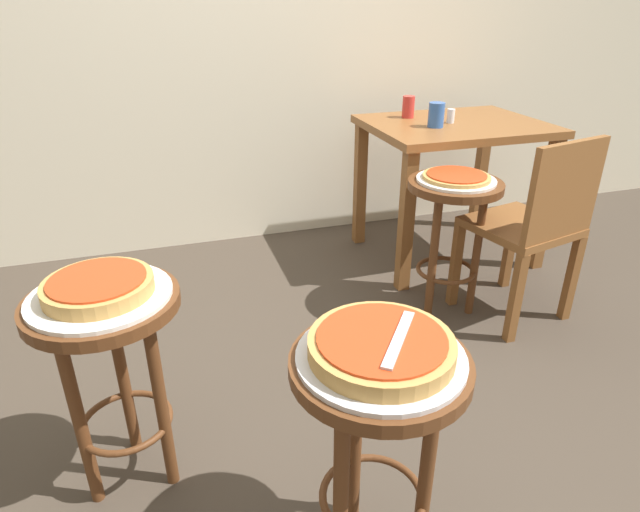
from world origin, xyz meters
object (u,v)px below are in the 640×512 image
object	(u,v)px
stool_middle	(111,347)
cup_near_edge	(436,115)
pizza_server_knife	(399,339)
condiment_shaker	(451,116)
serving_plate_foreground	(381,357)
stool_foreground	(377,415)
serving_plate_leftside	(456,180)
pizza_leftside	(457,176)
cup_far_edge	(408,107)
wooden_chair	(534,224)
pizza_foreground	(381,346)
stool_leftside	(452,216)
dining_table	(453,146)
pizza_middle	(98,286)
serving_plate_middle	(100,296)

from	to	relation	value
stool_middle	cup_near_edge	world-z (taller)	cup_near_edge
stool_middle	pizza_server_knife	distance (m)	0.82
condiment_shaker	serving_plate_foreground	bearing A→B (deg)	-123.93
stool_foreground	stool_middle	bearing A→B (deg)	141.93
stool_middle	stool_foreground	bearing A→B (deg)	-38.07
serving_plate_leftside	pizza_leftside	xyz separation A→B (m)	(0.00, 0.00, 0.02)
cup_far_edge	wooden_chair	world-z (taller)	cup_far_edge
pizza_foreground	wooden_chair	xyz separation A→B (m)	(1.11, 0.89, -0.21)
serving_plate_leftside	stool_leftside	bearing A→B (deg)	-135.00
wooden_chair	cup_near_edge	bearing A→B (deg)	102.92
serving_plate_foreground	pizza_leftside	xyz separation A→B (m)	(0.80, 1.05, 0.02)
pizza_leftside	cup_far_edge	world-z (taller)	cup_far_edge
stool_leftside	condiment_shaker	world-z (taller)	condiment_shaker
dining_table	wooden_chair	xyz separation A→B (m)	(-0.01, -0.72, -0.16)
pizza_foreground	pizza_leftside	world-z (taller)	pizza_foreground
pizza_middle	pizza_leftside	xyz separation A→B (m)	(1.40, 0.58, -0.01)
stool_middle	condiment_shaker	distance (m)	2.04
condiment_shaker	cup_near_edge	bearing A→B (deg)	-152.78
dining_table	condiment_shaker	distance (m)	0.17
serving_plate_foreground	condiment_shaker	world-z (taller)	condiment_shaker
cup_far_edge	pizza_server_knife	size ratio (longest dim) A/B	0.52
pizza_middle	stool_leftside	distance (m)	1.53
stool_leftside	pizza_leftside	xyz separation A→B (m)	(0.00, 0.00, 0.18)
cup_far_edge	wooden_chair	xyz separation A→B (m)	(0.18, -0.90, -0.35)
serving_plate_foreground	pizza_leftside	distance (m)	1.32
stool_middle	condiment_shaker	world-z (taller)	condiment_shaker
serving_plate_foreground	dining_table	world-z (taller)	dining_table
pizza_middle	stool_leftside	xyz separation A→B (m)	(1.40, 0.58, -0.19)
cup_near_edge	pizza_middle	bearing A→B (deg)	-145.40
serving_plate_foreground	pizza_server_knife	bearing A→B (deg)	-33.69
serving_plate_middle	condiment_shaker	distance (m)	2.03
stool_foreground	stool_leftside	xyz separation A→B (m)	(0.80, 1.05, 0.00)
pizza_leftside	cup_far_edge	distance (m)	0.77
stool_middle	pizza_leftside	size ratio (longest dim) A/B	2.23
serving_plate_leftside	condiment_shaker	distance (m)	0.63
serving_plate_middle	pizza_server_knife	xyz separation A→B (m)	(0.63, -0.49, 0.06)
serving_plate_middle	pizza_middle	size ratio (longest dim) A/B	1.32
pizza_foreground	wooden_chair	size ratio (longest dim) A/B	0.38
pizza_middle	pizza_server_knife	world-z (taller)	pizza_server_knife
serving_plate_leftside	dining_table	bearing A→B (deg)	60.72
dining_table	pizza_server_knife	size ratio (longest dim) A/B	4.12
stool_foreground	stool_leftside	distance (m)	1.32
stool_foreground	stool_middle	size ratio (longest dim) A/B	1.00
serving_plate_leftside	wooden_chair	world-z (taller)	wooden_chair
pizza_middle	pizza_server_knife	size ratio (longest dim) A/B	1.28
serving_plate_leftside	wooden_chair	size ratio (longest dim) A/B	0.40
serving_plate_middle	stool_leftside	xyz separation A→B (m)	(1.40, 0.58, -0.16)
pizza_middle	stool_middle	bearing A→B (deg)	0.00
serving_plate_leftside	stool_middle	bearing A→B (deg)	-157.38
cup_far_edge	serving_plate_leftside	bearing A→B (deg)	-99.45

